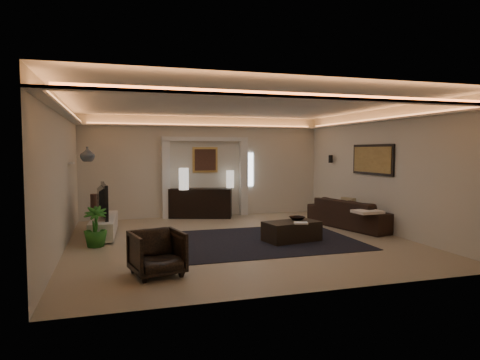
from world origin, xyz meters
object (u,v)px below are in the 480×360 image
object	(u,v)px
console	(201,204)
coffee_table	(292,232)
sofa	(353,214)
armchair	(157,253)

from	to	relation	value
console	coffee_table	bearing A→B (deg)	-52.82
sofa	coffee_table	xyz separation A→B (m)	(-2.11, -1.04, -0.14)
sofa	coffee_table	size ratio (longest dim) A/B	2.07
coffee_table	armchair	size ratio (longest dim) A/B	1.51
console	coffee_table	distance (m)	3.88
sofa	armchair	bearing A→B (deg)	103.80
console	armchair	xyz separation A→B (m)	(-1.76, -5.36, -0.05)
coffee_table	armchair	bearing A→B (deg)	-161.92
console	armchair	distance (m)	5.64
sofa	armchair	size ratio (longest dim) A/B	3.14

